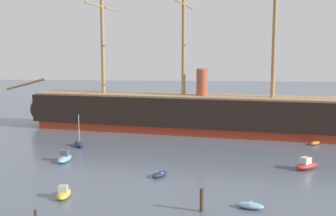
{
  "coord_description": "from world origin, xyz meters",
  "views": [
    {
      "loc": [
        4.05,
        -29.3,
        14.98
      ],
      "look_at": [
        -1.58,
        31.23,
        6.92
      ],
      "focal_mm": 43.82,
      "sensor_mm": 36.0,
      "label": 1
    }
  ],
  "objects_px": {
    "dinghy_alongside_stern": "(315,143)",
    "dinghy_distant_centre": "(207,118)",
    "tall_ship": "(183,112)",
    "dinghy_far_left": "(66,122)",
    "mooring_piling_nearest": "(202,200)",
    "seagull_in_flight": "(201,70)",
    "sailboat_alongside_bow": "(79,144)",
    "motorboat_foreground_left": "(64,193)",
    "dinghy_near_centre": "(160,174)",
    "motorboat_mid_right": "(307,165)",
    "dinghy_foreground_right": "(250,205)",
    "motorboat_mid_left": "(65,158)"
  },
  "relations": [
    {
      "from": "motorboat_mid_left",
      "to": "motorboat_mid_right",
      "type": "height_order",
      "value": "motorboat_mid_right"
    },
    {
      "from": "motorboat_mid_left",
      "to": "dinghy_alongside_stern",
      "type": "height_order",
      "value": "motorboat_mid_left"
    },
    {
      "from": "tall_ship",
      "to": "mooring_piling_nearest",
      "type": "bearing_deg",
      "value": -84.28
    },
    {
      "from": "sailboat_alongside_bow",
      "to": "dinghy_far_left",
      "type": "bearing_deg",
      "value": 113.98
    },
    {
      "from": "seagull_in_flight",
      "to": "dinghy_distant_centre",
      "type": "bearing_deg",
      "value": 88.4
    },
    {
      "from": "tall_ship",
      "to": "dinghy_alongside_stern",
      "type": "relative_size",
      "value": 28.75
    },
    {
      "from": "dinghy_foreground_right",
      "to": "dinghy_distant_centre",
      "type": "bearing_deg",
      "value": 94.22
    },
    {
      "from": "mooring_piling_nearest",
      "to": "dinghy_near_centre",
      "type": "bearing_deg",
      "value": 116.26
    },
    {
      "from": "tall_ship",
      "to": "mooring_piling_nearest",
      "type": "xyz_separation_m",
      "value": [
        4.04,
        -40.34,
        -2.64
      ]
    },
    {
      "from": "tall_ship",
      "to": "motorboat_mid_right",
      "type": "distance_m",
      "value": 30.32
    },
    {
      "from": "sailboat_alongside_bow",
      "to": "motorboat_foreground_left",
      "type": "bearing_deg",
      "value": -76.3
    },
    {
      "from": "dinghy_alongside_stern",
      "to": "dinghy_far_left",
      "type": "relative_size",
      "value": 0.96
    },
    {
      "from": "motorboat_mid_left",
      "to": "sailboat_alongside_bow",
      "type": "xyz_separation_m",
      "value": [
        -0.9,
        9.52,
        -0.11
      ]
    },
    {
      "from": "dinghy_foreground_right",
      "to": "dinghy_distant_centre",
      "type": "height_order",
      "value": "dinghy_foreground_right"
    },
    {
      "from": "seagull_in_flight",
      "to": "motorboat_mid_left",
      "type": "bearing_deg",
      "value": -167.34
    },
    {
      "from": "dinghy_far_left",
      "to": "dinghy_alongside_stern",
      "type": "bearing_deg",
      "value": -19.63
    },
    {
      "from": "tall_ship",
      "to": "seagull_in_flight",
      "type": "height_order",
      "value": "tall_ship"
    },
    {
      "from": "dinghy_near_centre",
      "to": "dinghy_far_left",
      "type": "relative_size",
      "value": 1.08
    },
    {
      "from": "sailboat_alongside_bow",
      "to": "mooring_piling_nearest",
      "type": "relative_size",
      "value": 2.29
    },
    {
      "from": "dinghy_near_centre",
      "to": "sailboat_alongside_bow",
      "type": "height_order",
      "value": "sailboat_alongside_bow"
    },
    {
      "from": "dinghy_alongside_stern",
      "to": "motorboat_mid_right",
      "type": "bearing_deg",
      "value": -108.15
    },
    {
      "from": "dinghy_foreground_right",
      "to": "sailboat_alongside_bow",
      "type": "height_order",
      "value": "sailboat_alongside_bow"
    },
    {
      "from": "motorboat_mid_right",
      "to": "dinghy_far_left",
      "type": "distance_m",
      "value": 54.25
    },
    {
      "from": "dinghy_near_centre",
      "to": "motorboat_mid_left",
      "type": "distance_m",
      "value": 15.23
    },
    {
      "from": "sailboat_alongside_bow",
      "to": "dinghy_distant_centre",
      "type": "height_order",
      "value": "sailboat_alongside_bow"
    },
    {
      "from": "sailboat_alongside_bow",
      "to": "dinghy_alongside_stern",
      "type": "bearing_deg",
      "value": 7.05
    },
    {
      "from": "dinghy_far_left",
      "to": "mooring_piling_nearest",
      "type": "relative_size",
      "value": 1.13
    },
    {
      "from": "motorboat_foreground_left",
      "to": "motorboat_mid_left",
      "type": "distance_m",
      "value": 14.87
    },
    {
      "from": "dinghy_alongside_stern",
      "to": "seagull_in_flight",
      "type": "relative_size",
      "value": 2.31
    },
    {
      "from": "motorboat_foreground_left",
      "to": "sailboat_alongside_bow",
      "type": "xyz_separation_m",
      "value": [
        -5.75,
        23.58,
        -0.03
      ]
    },
    {
      "from": "motorboat_foreground_left",
      "to": "dinghy_alongside_stern",
      "type": "relative_size",
      "value": 1.34
    },
    {
      "from": "motorboat_foreground_left",
      "to": "dinghy_far_left",
      "type": "xyz_separation_m",
      "value": [
        -15.57,
        45.65,
        -0.19
      ]
    },
    {
      "from": "tall_ship",
      "to": "dinghy_alongside_stern",
      "type": "bearing_deg",
      "value": -22.84
    },
    {
      "from": "mooring_piling_nearest",
      "to": "dinghy_alongside_stern",
      "type": "bearing_deg",
      "value": 59.18
    },
    {
      "from": "dinghy_near_centre",
      "to": "motorboat_mid_left",
      "type": "xyz_separation_m",
      "value": [
        -14.05,
        5.86,
        0.24
      ]
    },
    {
      "from": "dinghy_far_left",
      "to": "seagull_in_flight",
      "type": "height_order",
      "value": "seagull_in_flight"
    },
    {
      "from": "motorboat_mid_right",
      "to": "dinghy_distant_centre",
      "type": "bearing_deg",
      "value": 107.5
    },
    {
      "from": "motorboat_mid_left",
      "to": "dinghy_distant_centre",
      "type": "bearing_deg",
      "value": 63.64
    },
    {
      "from": "tall_ship",
      "to": "dinghy_distant_centre",
      "type": "relative_size",
      "value": 28.95
    },
    {
      "from": "motorboat_foreground_left",
      "to": "dinghy_foreground_right",
      "type": "relative_size",
      "value": 1.15
    },
    {
      "from": "motorboat_mid_left",
      "to": "mooring_piling_nearest",
      "type": "distance_m",
      "value": 25.48
    },
    {
      "from": "dinghy_near_centre",
      "to": "motorboat_mid_right",
      "type": "distance_m",
      "value": 19.45
    },
    {
      "from": "dinghy_near_centre",
      "to": "motorboat_foreground_left",
      "type": "bearing_deg",
      "value": -138.3
    },
    {
      "from": "mooring_piling_nearest",
      "to": "tall_ship",
      "type": "bearing_deg",
      "value": 95.72
    },
    {
      "from": "tall_ship",
      "to": "dinghy_distant_centre",
      "type": "xyz_separation_m",
      "value": [
        4.62,
        16.43,
        -3.51
      ]
    },
    {
      "from": "dinghy_alongside_stern",
      "to": "dinghy_distant_centre",
      "type": "xyz_separation_m",
      "value": [
        -17.85,
        25.89,
        -0.01
      ]
    },
    {
      "from": "dinghy_foreground_right",
      "to": "motorboat_mid_left",
      "type": "distance_m",
      "value": 28.54
    },
    {
      "from": "motorboat_mid_right",
      "to": "dinghy_far_left",
      "type": "height_order",
      "value": "motorboat_mid_right"
    },
    {
      "from": "dinghy_foreground_right",
      "to": "mooring_piling_nearest",
      "type": "bearing_deg",
      "value": -165.93
    },
    {
      "from": "dinghy_foreground_right",
      "to": "seagull_in_flight",
      "type": "distance_m",
      "value": 23.8
    }
  ]
}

